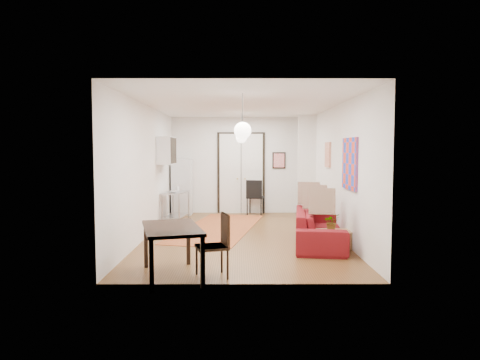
{
  "coord_description": "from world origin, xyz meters",
  "views": [
    {
      "loc": [
        -0.06,
        -9.48,
        1.91
      ],
      "look_at": [
        -0.04,
        -0.04,
        1.25
      ],
      "focal_mm": 32.0,
      "sensor_mm": 36.0,
      "label": 1
    }
  ],
  "objects_px": {
    "kitchen_counter": "(176,203)",
    "fridge": "(182,187)",
    "coffee_table": "(331,233)",
    "dining_chair_near": "(212,239)",
    "dining_chair_far": "(212,239)",
    "sofa": "(319,227)",
    "dining_table": "(172,232)",
    "black_side_chair": "(255,194)"
  },
  "relations": [
    {
      "from": "dining_chair_far",
      "to": "fridge",
      "type": "bearing_deg",
      "value": 176.06
    },
    {
      "from": "kitchen_counter",
      "to": "dining_chair_far",
      "type": "distance_m",
      "value": 5.05
    },
    {
      "from": "dining_chair_far",
      "to": "black_side_chair",
      "type": "relative_size",
      "value": 0.92
    },
    {
      "from": "sofa",
      "to": "fridge",
      "type": "xyz_separation_m",
      "value": [
        -3.31,
        4.07,
        0.47
      ]
    },
    {
      "from": "sofa",
      "to": "coffee_table",
      "type": "relative_size",
      "value": 3.06
    },
    {
      "from": "kitchen_counter",
      "to": "fridge",
      "type": "xyz_separation_m",
      "value": [
        0.0,
        1.32,
        0.31
      ]
    },
    {
      "from": "coffee_table",
      "to": "kitchen_counter",
      "type": "xyz_separation_m",
      "value": [
        -3.49,
        3.05,
        0.21
      ]
    },
    {
      "from": "sofa",
      "to": "dining_chair_far",
      "type": "xyz_separation_m",
      "value": [
        -2.04,
        -2.13,
        0.2
      ]
    },
    {
      "from": "sofa",
      "to": "coffee_table",
      "type": "xyz_separation_m",
      "value": [
        0.18,
        -0.3,
        -0.05
      ]
    },
    {
      "from": "coffee_table",
      "to": "dining_chair_near",
      "type": "xyz_separation_m",
      "value": [
        -2.22,
        -1.83,
        0.25
      ]
    },
    {
      "from": "dining_table",
      "to": "dining_chair_far",
      "type": "height_order",
      "value": "dining_chair_far"
    },
    {
      "from": "coffee_table",
      "to": "dining_chair_near",
      "type": "bearing_deg",
      "value": -140.48
    },
    {
      "from": "coffee_table",
      "to": "kitchen_counter",
      "type": "distance_m",
      "value": 4.64
    },
    {
      "from": "sofa",
      "to": "fridge",
      "type": "bearing_deg",
      "value": 47.13
    },
    {
      "from": "dining_chair_far",
      "to": "kitchen_counter",
      "type": "bearing_deg",
      "value": 179.09
    },
    {
      "from": "coffee_table",
      "to": "fridge",
      "type": "xyz_separation_m",
      "value": [
        -3.49,
        4.38,
        0.52
      ]
    },
    {
      "from": "dining_table",
      "to": "coffee_table",
      "type": "bearing_deg",
      "value": 34.33
    },
    {
      "from": "coffee_table",
      "to": "dining_table",
      "type": "distance_m",
      "value": 3.43
    },
    {
      "from": "coffee_table",
      "to": "dining_table",
      "type": "xyz_separation_m",
      "value": [
        -2.82,
        -1.92,
        0.39
      ]
    },
    {
      "from": "kitchen_counter",
      "to": "black_side_chair",
      "type": "bearing_deg",
      "value": 41.2
    },
    {
      "from": "sofa",
      "to": "dining_table",
      "type": "bearing_deg",
      "value": 138.17
    },
    {
      "from": "kitchen_counter",
      "to": "dining_table",
      "type": "height_order",
      "value": "kitchen_counter"
    },
    {
      "from": "dining_chair_far",
      "to": "dining_table",
      "type": "bearing_deg",
      "value": -96.53
    },
    {
      "from": "sofa",
      "to": "dining_table",
      "type": "xyz_separation_m",
      "value": [
        -2.64,
        -2.23,
        0.34
      ]
    },
    {
      "from": "sofa",
      "to": "dining_table",
      "type": "height_order",
      "value": "dining_table"
    },
    {
      "from": "dining_table",
      "to": "dining_chair_far",
      "type": "distance_m",
      "value": 0.62
    },
    {
      "from": "dining_table",
      "to": "dining_chair_far",
      "type": "bearing_deg",
      "value": 9.03
    },
    {
      "from": "sofa",
      "to": "coffee_table",
      "type": "height_order",
      "value": "sofa"
    },
    {
      "from": "coffee_table",
      "to": "black_side_chair",
      "type": "distance_m",
      "value": 4.68
    },
    {
      "from": "black_side_chair",
      "to": "coffee_table",
      "type": "bearing_deg",
      "value": 119.37
    },
    {
      "from": "sofa",
      "to": "kitchen_counter",
      "type": "bearing_deg",
      "value": 58.3
    },
    {
      "from": "fridge",
      "to": "dining_table",
      "type": "distance_m",
      "value": 6.34
    },
    {
      "from": "fridge",
      "to": "dining_chair_far",
      "type": "height_order",
      "value": "fridge"
    },
    {
      "from": "coffee_table",
      "to": "dining_table",
      "type": "relative_size",
      "value": 0.5
    },
    {
      "from": "fridge",
      "to": "black_side_chair",
      "type": "relative_size",
      "value": 1.57
    },
    {
      "from": "kitchen_counter",
      "to": "dining_chair_far",
      "type": "xyz_separation_m",
      "value": [
        1.28,
        -4.88,
        0.05
      ]
    },
    {
      "from": "coffee_table",
      "to": "dining_chair_far",
      "type": "xyz_separation_m",
      "value": [
        -2.22,
        -1.83,
        0.25
      ]
    },
    {
      "from": "dining_table",
      "to": "dining_chair_near",
      "type": "relative_size",
      "value": 1.63
    },
    {
      "from": "dining_chair_near",
      "to": "black_side_chair",
      "type": "height_order",
      "value": "black_side_chair"
    },
    {
      "from": "dining_table",
      "to": "black_side_chair",
      "type": "bearing_deg",
      "value": 76.82
    },
    {
      "from": "dining_chair_near",
      "to": "black_side_chair",
      "type": "xyz_separation_m",
      "value": [
        0.9,
        6.31,
        0.06
      ]
    },
    {
      "from": "coffee_table",
      "to": "dining_chair_far",
      "type": "relative_size",
      "value": 0.82
    }
  ]
}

